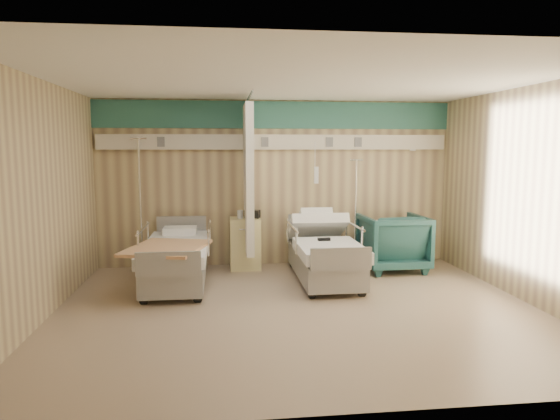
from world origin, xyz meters
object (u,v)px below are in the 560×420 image
object	(u,v)px
bed_left	(177,264)
iv_stand_right	(355,246)
iv_stand_left	(142,244)
bed_right	(324,260)
bedside_cabinet	(245,243)
visitor_armchair	(393,242)

from	to	relation	value
bed_left	iv_stand_right	distance (m)	2.98
iv_stand_left	iv_stand_right	bearing A→B (deg)	-3.53
bed_left	iv_stand_right	world-z (taller)	iv_stand_right
bed_right	bedside_cabinet	size ratio (longest dim) A/B	2.54
bedside_cabinet	iv_stand_left	distance (m)	1.69
bedside_cabinet	visitor_armchair	xyz separation A→B (m)	(2.40, -0.38, 0.04)
bed_left	visitor_armchair	distance (m)	3.50
bed_right	visitor_armchair	bearing A→B (deg)	22.51
visitor_armchair	bed_right	bearing A→B (deg)	20.89
visitor_armchair	bedside_cabinet	bearing A→B (deg)	-10.62
bed_right	visitor_armchair	xyz separation A→B (m)	(1.25, 0.52, 0.15)
visitor_armchair	iv_stand_left	size ratio (longest dim) A/B	0.47
bed_left	iv_stand_right	xyz separation A→B (m)	(2.88, 0.76, 0.06)
iv_stand_right	iv_stand_left	bearing A→B (deg)	176.47
iv_stand_right	bed_right	bearing A→B (deg)	-131.89
bed_left	bedside_cabinet	bearing A→B (deg)	40.60
bed_left	iv_stand_left	distance (m)	1.18
bedside_cabinet	visitor_armchair	distance (m)	2.43
bed_right	bed_left	bearing A→B (deg)	180.00
bed_right	iv_stand_left	xyz separation A→B (m)	(-2.84, 0.98, 0.13)
bed_right	iv_stand_left	world-z (taller)	iv_stand_left
visitor_armchair	iv_stand_right	xyz separation A→B (m)	(-0.57, 0.24, -0.09)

